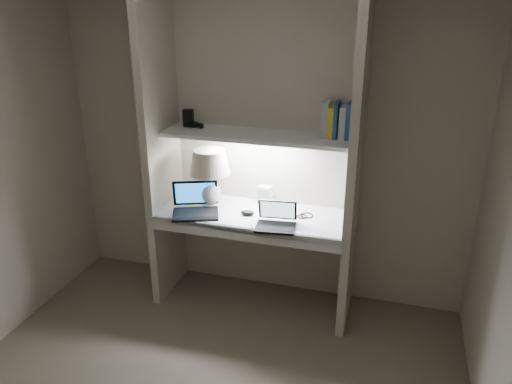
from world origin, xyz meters
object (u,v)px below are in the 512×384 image
at_px(speaker, 265,195).
at_px(book_row, 339,121).
at_px(laptop_netbook, 276,221).
at_px(laptop_main, 195,206).
at_px(table_lamp, 210,169).

bearing_deg(speaker, book_row, 6.55).
height_order(laptop_netbook, book_row, book_row).
bearing_deg(speaker, laptop_main, -136.08).
bearing_deg(table_lamp, speaker, 22.47).
bearing_deg(laptop_main, speaker, 12.81).
relative_size(laptop_main, speaker, 2.88).
bearing_deg(laptop_main, book_row, -5.75).
xyz_separation_m(table_lamp, book_row, (0.94, 0.13, 0.41)).
distance_m(laptop_main, book_row, 1.24).
relative_size(table_lamp, book_row, 1.80).
bearing_deg(laptop_netbook, laptop_main, 167.61).
bearing_deg(laptop_main, table_lamp, 44.09).
relative_size(laptop_main, laptop_netbook, 1.40).
bearing_deg(table_lamp, laptop_netbook, -20.32).
xyz_separation_m(table_lamp, laptop_main, (-0.07, -0.15, -0.26)).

